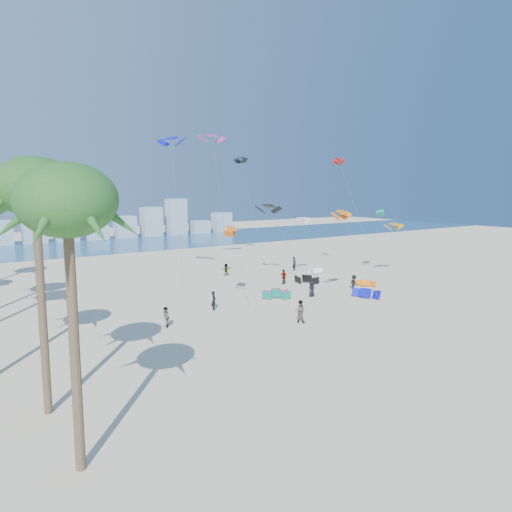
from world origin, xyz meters
TOP-DOWN VIEW (x-y plane):
  - ground at (0.00, 0.00)m, footprint 220.00×220.00m
  - ocean at (0.00, 72.00)m, footprint 220.00×220.00m
  - kitesurfer_near at (-2.32, 15.14)m, footprint 0.75×0.77m
  - kitesurfer_mid at (1.55, 7.50)m, footprint 1.15×1.17m
  - kitesurfers_far at (8.10, 19.61)m, footprint 26.42×17.85m
  - grounded_kites at (11.30, 16.21)m, footprint 15.48×15.25m
  - flying_kites at (11.88, 25.31)m, footprint 27.89×33.81m
  - distant_skyline at (-1.19, 82.00)m, footprint 85.00×3.00m

SIDE VIEW (x-z plane):
  - ground at x=0.00m, z-range 0.00..0.00m
  - ocean at x=0.00m, z-range 0.01..0.01m
  - grounded_kites at x=11.30m, z-range -0.04..0.93m
  - kitesurfers_far at x=8.10m, z-range -0.11..1.78m
  - kitesurfer_near at x=-2.32m, z-range 0.00..1.79m
  - kitesurfer_mid at x=1.55m, z-range 0.00..1.91m
  - distant_skyline at x=-1.19m, z-range -1.11..7.29m
  - flying_kites at x=11.88m, z-range 2.63..21.29m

